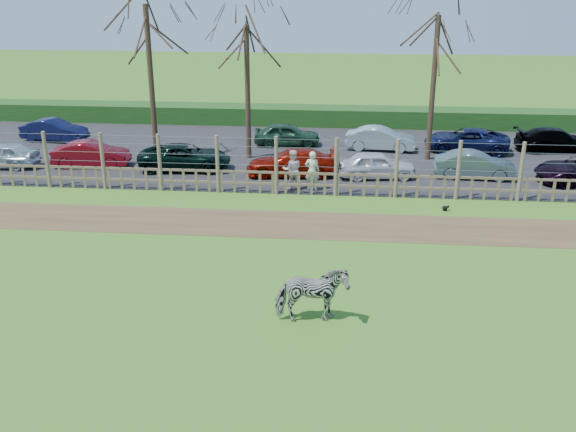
# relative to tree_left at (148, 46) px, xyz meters

# --- Properties ---
(ground) EXTENTS (120.00, 120.00, 0.00)m
(ground) POSITION_rel_tree_left_xyz_m (6.50, -12.50, -5.62)
(ground) COLOR #62A33B
(ground) RESTS_ON ground
(dirt_strip) EXTENTS (34.00, 2.80, 0.01)m
(dirt_strip) POSITION_rel_tree_left_xyz_m (6.50, -8.00, -5.61)
(dirt_strip) COLOR brown
(dirt_strip) RESTS_ON ground
(asphalt) EXTENTS (44.00, 13.00, 0.04)m
(asphalt) POSITION_rel_tree_left_xyz_m (6.50, 2.00, -5.60)
(asphalt) COLOR #232326
(asphalt) RESTS_ON ground
(hedge) EXTENTS (46.00, 2.00, 1.10)m
(hedge) POSITION_rel_tree_left_xyz_m (6.50, 9.00, -5.07)
(hedge) COLOR #1E4716
(hedge) RESTS_ON ground
(fence) EXTENTS (30.16, 0.16, 2.50)m
(fence) POSITION_rel_tree_left_xyz_m (6.50, -4.50, -4.81)
(fence) COLOR brown
(fence) RESTS_ON ground
(tree_left) EXTENTS (4.80, 4.80, 7.88)m
(tree_left) POSITION_rel_tree_left_xyz_m (0.00, 0.00, 0.00)
(tree_left) COLOR #3D2B1E
(tree_left) RESTS_ON ground
(tree_mid) EXTENTS (4.80, 4.80, 6.83)m
(tree_mid) POSITION_rel_tree_left_xyz_m (4.50, 1.00, -0.75)
(tree_mid) COLOR #3D2B1E
(tree_mid) RESTS_ON ground
(tree_right) EXTENTS (4.80, 4.80, 7.35)m
(tree_right) POSITION_rel_tree_left_xyz_m (13.50, 1.50, -0.37)
(tree_right) COLOR #3D2B1E
(tree_right) RESTS_ON ground
(zebra) EXTENTS (2.04, 1.21, 1.62)m
(zebra) POSITION_rel_tree_left_xyz_m (8.60, -15.07, -4.81)
(zebra) COLOR gray
(zebra) RESTS_ON ground
(visitor_a) EXTENTS (0.64, 0.43, 1.72)m
(visitor_a) POSITION_rel_tree_left_xyz_m (7.98, -3.95, -4.71)
(visitor_a) COLOR beige
(visitor_a) RESTS_ON asphalt
(visitor_b) EXTENTS (0.94, 0.79, 1.72)m
(visitor_b) POSITION_rel_tree_left_xyz_m (7.12, -3.86, -4.71)
(visitor_b) COLOR silver
(visitor_b) RESTS_ON asphalt
(crow) EXTENTS (0.28, 0.21, 0.23)m
(crow) POSITION_rel_tree_left_xyz_m (13.38, -5.94, -5.50)
(crow) COLOR black
(crow) RESTS_ON ground
(car_0) EXTENTS (3.59, 1.59, 1.20)m
(car_0) POSITION_rel_tree_left_xyz_m (-7.08, -1.83, -4.98)
(car_0) COLOR #ABBDC9
(car_0) RESTS_ON asphalt
(car_1) EXTENTS (3.76, 1.66, 1.20)m
(car_1) POSITION_rel_tree_left_xyz_m (-2.85, -1.24, -4.98)
(car_1) COLOR maroon
(car_1) RESTS_ON asphalt
(car_2) EXTENTS (4.48, 2.37, 1.20)m
(car_2) POSITION_rel_tree_left_xyz_m (1.78, -1.37, -4.98)
(car_2) COLOR black
(car_2) RESTS_ON asphalt
(car_3) EXTENTS (4.25, 1.99, 1.20)m
(car_3) POSITION_rel_tree_left_xyz_m (6.91, -1.86, -4.98)
(car_3) COLOR #8D1004
(car_3) RESTS_ON asphalt
(car_4) EXTENTS (3.67, 1.84, 1.20)m
(car_4) POSITION_rel_tree_left_xyz_m (10.82, -1.87, -4.98)
(car_4) COLOR silver
(car_4) RESTS_ON asphalt
(car_5) EXTENTS (3.71, 1.47, 1.20)m
(car_5) POSITION_rel_tree_left_xyz_m (15.26, -1.47, -4.98)
(car_5) COLOR #4E6768
(car_5) RESTS_ON asphalt
(car_7) EXTENTS (3.76, 1.65, 1.20)m
(car_7) POSITION_rel_tree_left_xyz_m (-6.80, 3.45, -4.98)
(car_7) COLOR #11153D
(car_7) RESTS_ON asphalt
(car_10) EXTENTS (3.61, 1.66, 1.20)m
(car_10) POSITION_rel_tree_left_xyz_m (6.19, 3.65, -4.98)
(car_10) COLOR #20452D
(car_10) RESTS_ON asphalt
(car_11) EXTENTS (3.76, 1.66, 1.20)m
(car_11) POSITION_rel_tree_left_xyz_m (11.21, 3.15, -4.98)
(car_11) COLOR #ABC2C5
(car_11) RESTS_ON asphalt
(car_12) EXTENTS (4.54, 2.53, 1.20)m
(car_12) POSITION_rel_tree_left_xyz_m (15.67, 3.24, -4.98)
(car_12) COLOR #101640
(car_12) RESTS_ON asphalt
(car_13) EXTENTS (4.25, 2.00, 1.20)m
(car_13) POSITION_rel_tree_left_xyz_m (20.34, 3.74, -4.98)
(car_13) COLOR black
(car_13) RESTS_ON asphalt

